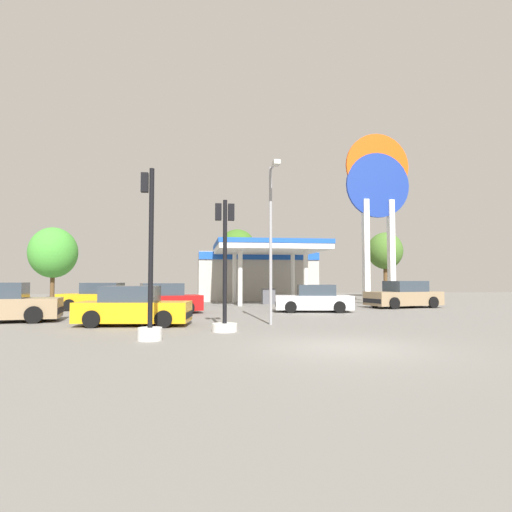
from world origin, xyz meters
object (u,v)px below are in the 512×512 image
(car_4, at_px, (404,296))
(car_5, at_px, (100,298))
(car_1, at_px, (134,308))
(traffic_signal_0, at_px, (225,288))
(car_0, at_px, (159,300))
(traffic_signal_1, at_px, (150,290))
(corner_streetlamp, at_px, (272,227))
(station_pole_sign, at_px, (378,194))
(tree_0, at_px, (53,253))
(tree_2, at_px, (385,251))
(car_3, at_px, (314,300))
(tree_1, at_px, (237,244))
(car_2, at_px, (0,304))

(car_4, distance_m, car_5, 18.19)
(car_1, xyz_separation_m, traffic_signal_0, (3.28, -2.39, 0.76))
(car_0, xyz_separation_m, traffic_signal_1, (0.49, -10.13, 0.74))
(car_0, bearing_deg, corner_streetlamp, -54.23)
(station_pole_sign, bearing_deg, traffic_signal_0, -128.29)
(station_pole_sign, bearing_deg, tree_0, 156.90)
(car_1, distance_m, corner_streetlamp, 6.07)
(car_4, xyz_separation_m, car_5, (-18.18, 0.42, -0.04))
(tree_2, bearing_deg, traffic_signal_0, -123.84)
(car_4, distance_m, traffic_signal_1, 19.09)
(traffic_signal_1, height_order, corner_streetlamp, corner_streetlamp)
(car_3, bearing_deg, tree_1, 97.27)
(tree_0, bearing_deg, station_pole_sign, -23.10)
(tree_0, relative_size, tree_1, 0.99)
(car_5, height_order, traffic_signal_0, traffic_signal_0)
(car_1, relative_size, car_4, 0.89)
(car_4, distance_m, tree_2, 17.37)
(car_0, height_order, tree_0, tree_0)
(tree_2, bearing_deg, car_5, -147.56)
(tree_0, bearing_deg, car_0, -59.72)
(car_2, relative_size, car_5, 1.04)
(station_pole_sign, relative_size, corner_streetlamp, 2.04)
(car_1, relative_size, car_3, 1.01)
(car_3, relative_size, tree_2, 0.67)
(car_1, bearing_deg, car_2, 159.66)
(car_5, height_order, tree_1, tree_1)
(car_2, bearing_deg, tree_2, 39.81)
(traffic_signal_0, bearing_deg, car_4, 42.61)
(station_pole_sign, relative_size, car_1, 2.87)
(car_0, xyz_separation_m, car_5, (-3.52, 3.05, 0.00))
(car_0, xyz_separation_m, car_3, (8.17, -0.03, -0.04))
(tree_0, xyz_separation_m, tree_2, (31.46, 0.04, 0.44))
(car_2, xyz_separation_m, car_4, (20.71, 6.48, 0.02))
(car_5, xyz_separation_m, tree_0, (-7.23, 15.36, 3.45))
(traffic_signal_0, xyz_separation_m, tree_0, (-13.53, 26.70, 2.71))
(car_5, relative_size, traffic_signal_0, 1.03)
(car_1, bearing_deg, car_3, 34.10)
(car_2, xyz_separation_m, car_5, (2.53, 6.90, -0.03))
(station_pole_sign, bearing_deg, corner_streetlamp, -126.92)
(car_5, distance_m, traffic_signal_1, 13.80)
(car_3, height_order, tree_0, tree_0)
(car_5, bearing_deg, car_3, -14.79)
(tree_2, bearing_deg, corner_streetlamp, -122.65)
(car_0, bearing_deg, tree_1, 72.29)
(traffic_signal_0, distance_m, tree_0, 30.06)
(car_0, relative_size, car_1, 1.05)
(station_pole_sign, distance_m, corner_streetlamp, 17.90)
(station_pole_sign, height_order, car_1, station_pole_sign)
(station_pole_sign, xyz_separation_m, car_1, (-15.64, -13.27, -7.35))
(car_0, height_order, traffic_signal_1, traffic_signal_1)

